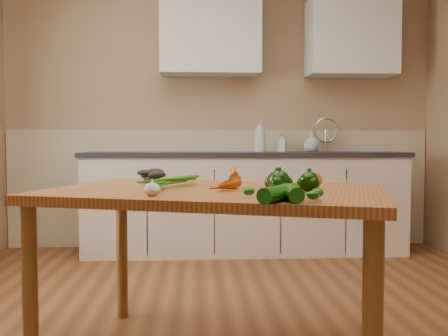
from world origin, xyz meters
The scene contains 18 objects.
room centered at (0.00, 0.17, 1.25)m, with size 4.04×5.04×2.64m.
counter_run centered at (0.21, 2.19, 0.46)m, with size 2.84×0.64×1.14m.
upper_cabinets centered at (0.51, 2.32, 1.95)m, with size 2.15×0.35×0.70m.
table centered at (-0.14, -0.05, 0.69)m, with size 1.68×1.35×0.78m.
soap_bottle_a centered at (0.35, 2.25, 1.05)m, with size 0.11×0.11×0.29m, color silver.
soap_bottle_b centered at (0.56, 2.31, 0.98)m, with size 0.07×0.08×0.16m, color silver.
soap_bottle_c centered at (0.84, 2.34, 0.99)m, with size 0.14×0.14×0.18m, color silver.
carrot_bunch centered at (-0.16, 0.01, 0.82)m, with size 0.27×0.21×0.07m, color #C44A04, non-canonical shape.
leafy_greens centered at (-0.44, 0.28, 0.83)m, with size 0.21×0.19×0.10m, color black, non-canonical shape.
garlic_bulb centered at (-0.40, -0.33, 0.81)m, with size 0.06×0.06×0.05m, color silver.
pepper_a centered at (0.10, -0.20, 0.82)m, with size 0.09×0.09×0.09m, color black.
pepper_b centered at (0.24, -0.18, 0.82)m, with size 0.08×0.08×0.08m, color black.
pepper_c centered at (0.11, -0.23, 0.83)m, with size 0.09×0.09×0.09m, color black.
tomato_a centered at (0.16, 0.05, 0.81)m, with size 0.07×0.07×0.07m, color #950211.
tomato_b centered at (0.26, 0.01, 0.81)m, with size 0.06×0.06×0.06m, color #BE4B04.
tomato_c centered at (0.31, 0.00, 0.81)m, with size 0.07×0.07×0.07m, color #BE4B04.
zucchini_a centered at (0.10, -0.51, 0.81)m, with size 0.06×0.06×0.19m, color #094A07.
zucchini_b centered at (0.06, -0.51, 0.81)m, with size 0.06×0.06×0.25m, color #094A07.
Camera 1 is at (-0.23, -2.25, 0.99)m, focal length 40.00 mm.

